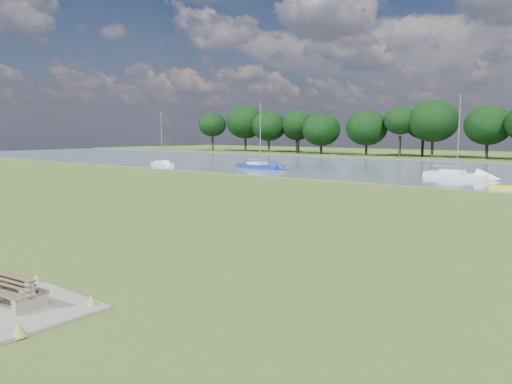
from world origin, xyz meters
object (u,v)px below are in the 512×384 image
Objects in this scene: bench_pair at (15,292)px; sailboat_5 at (162,163)px; sailboat_2 at (260,165)px; kayak at (507,187)px; sailboat_1 at (456,173)px.

sailboat_5 reaches higher than bench_pair.
sailboat_2 reaches higher than bench_pair.
bench_pair is at bearing -55.05° from sailboat_2.
kayak is at bearing 77.23° from bench_pair.
sailboat_2 is (-23.60, -2.36, 0.00)m from sailboat_1.
bench_pair is 46.45m from sailboat_1.
sailboat_1 is at bearing 10.33° from sailboat_2.
sailboat_5 is at bearing 128.28° from bench_pair.
bench_pair is at bearing -78.56° from sailboat_1.
bench_pair reaches higher than kayak.
kayak is 9.89m from sailboat_1.
sailboat_5 is (-37.71, -6.38, -0.08)m from sailboat_1.
sailboat_1 is 23.72m from sailboat_2.
bench_pair is 39.05m from kayak.
sailboat_1 is at bearing 32.14° from sailboat_5.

